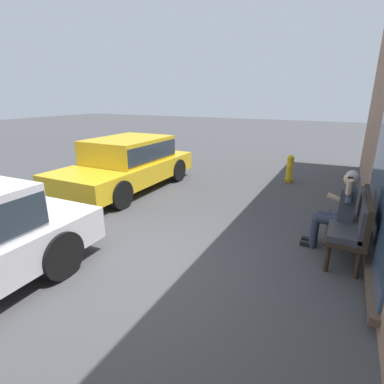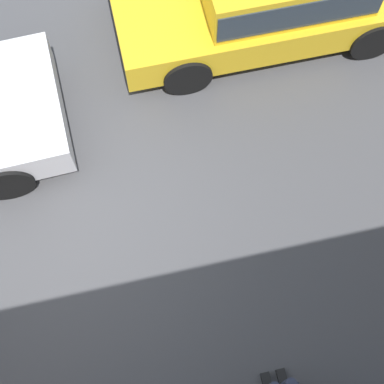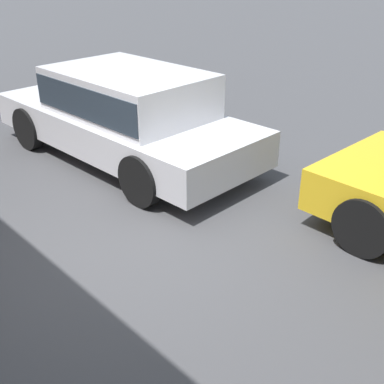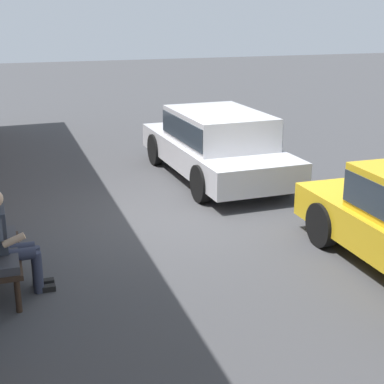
% 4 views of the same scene
% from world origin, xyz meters
% --- Properties ---
extents(ground_plane, '(60.00, 60.00, 0.00)m').
position_xyz_m(ground_plane, '(0.00, 0.00, 0.00)').
color(ground_plane, '#424244').
extents(bench, '(1.46, 0.55, 1.03)m').
position_xyz_m(bench, '(-1.88, 2.90, 0.60)').
color(bench, '#332319').
rests_on(bench, ground_plane).
extents(person_on_phone, '(0.73, 0.74, 1.36)m').
position_xyz_m(person_on_phone, '(-2.01, 2.67, 0.73)').
color(person_on_phone, '#2D3347').
rests_on(person_on_phone, ground_plane).
extents(parked_car_near, '(4.18, 1.95, 1.36)m').
position_xyz_m(parked_car_near, '(-3.25, -2.59, 0.75)').
color(parked_car_near, gold).
rests_on(parked_car_near, ground_plane).
extents(fire_hydrant, '(0.38, 0.26, 0.81)m').
position_xyz_m(fire_hydrant, '(-5.87, 1.28, 0.39)').
color(fire_hydrant, olive).
rests_on(fire_hydrant, ground_plane).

